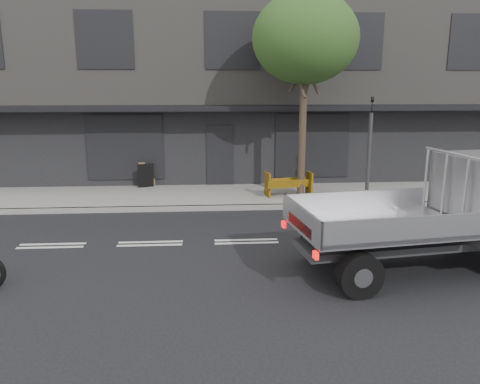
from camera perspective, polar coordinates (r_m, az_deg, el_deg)
name	(u,v)px	position (r m, az deg, el deg)	size (l,w,h in m)	color
ground	(246,242)	(11.85, 0.78, -6.07)	(80.00, 80.00, 0.00)	black
sidewalk	(236,196)	(16.33, -0.55, -0.46)	(32.00, 3.20, 0.15)	gray
kerb	(238,207)	(14.78, -0.19, -1.89)	(32.00, 0.20, 0.15)	gray
building_main	(227,82)	(22.48, -1.58, 13.29)	(26.00, 10.00, 8.00)	slate
street_tree	(305,39)	(15.74, 7.95, 17.99)	(3.40, 3.40, 6.74)	#382B21
traffic_light_pole	(369,156)	(15.55, 15.43, 4.31)	(0.12, 0.12, 3.50)	#2D2D30
flatbed_ute	(476,202)	(11.14, 26.81, -1.08)	(5.65, 2.90, 2.50)	black
construction_barrier	(290,185)	(15.77, 6.06, 0.86)	(1.54, 0.61, 0.86)	orange
sandwich_board	(146,176)	(17.54, -11.40, 1.97)	(0.57, 0.38, 0.90)	black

